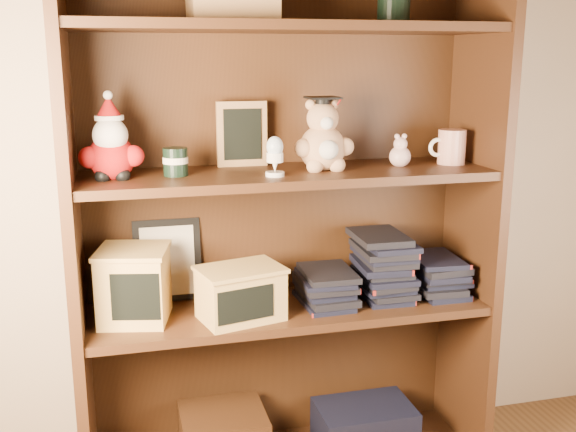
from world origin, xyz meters
name	(u,v)px	position (x,y,z in m)	size (l,w,h in m)	color
bookcase	(283,226)	(0.19, 1.36, 0.78)	(1.20, 0.35, 1.60)	#3D2211
shelf_lower	(288,309)	(0.19, 1.30, 0.54)	(1.14, 0.33, 0.02)	#3D2211
shelf_upper	(288,175)	(0.19, 1.30, 0.94)	(1.14, 0.33, 0.02)	#3D2211
santa_plush	(111,146)	(-0.28, 1.30, 1.04)	(0.17, 0.12, 0.24)	#A50F0F
teachers_tin	(176,161)	(-0.12, 1.30, 0.99)	(0.07, 0.07, 0.07)	black
chalkboard_plaque	(242,135)	(0.09, 1.42, 1.04)	(0.15, 0.08, 0.19)	#9E7547
egg_cup	(275,155)	(0.14, 1.23, 1.01)	(0.05, 0.05, 0.11)	white
grad_teddy_bear	(323,142)	(0.29, 1.30, 1.03)	(0.17, 0.15, 0.21)	tan
pink_figurine	(400,154)	(0.53, 1.31, 0.99)	(0.06, 0.06, 0.10)	beige
teacher_mug	(451,147)	(0.69, 1.30, 1.00)	(0.12, 0.08, 0.10)	silver
certificate_frame	(168,260)	(-0.14, 1.44, 0.67)	(0.20, 0.05, 0.24)	black
treats_box	(134,284)	(-0.24, 1.30, 0.65)	(0.22, 0.22, 0.20)	#DAAD59
pencils_box	(241,293)	(0.04, 1.24, 0.63)	(0.26, 0.21, 0.15)	#DAAD59
book_stack_left	(325,287)	(0.31, 1.30, 0.60)	(0.14, 0.20, 0.10)	black
book_stack_mid	(383,267)	(0.49, 1.30, 0.65)	(0.14, 0.20, 0.19)	black
book_stack_right	(436,275)	(0.67, 1.30, 0.61)	(0.14, 0.20, 0.11)	black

